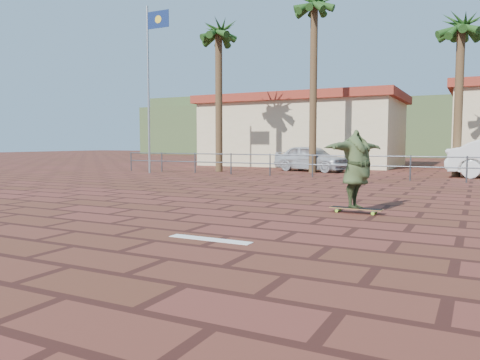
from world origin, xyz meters
The scene contains 13 objects.
ground centered at (0.00, 0.00, 0.00)m, with size 120.00×120.00×0.00m, color #5E281F.
paint_stripe centered at (0.70, -1.20, 0.00)m, with size 1.40×0.22×0.01m, color white.
guardrail centered at (0.00, 12.00, 0.68)m, with size 24.06×0.06×1.00m.
flagpole centered at (-9.87, 11.00, 4.64)m, with size 1.30×0.10×8.00m.
palm_far_left centered at (-7.50, 13.50, 6.83)m, with size 2.40×2.40×8.25m.
palm_left centered at (-3.00, 15.00, 7.95)m, with size 2.40×2.40×9.45m.
palm_center centered at (3.50, 15.50, 6.36)m, with size 2.40×2.40×7.75m.
building_west centered at (-6.00, 22.00, 2.28)m, with size 12.60×7.60×4.50m.
hill_front centered at (0.00, 50.00, 3.00)m, with size 70.00×18.00×6.00m, color #384C28.
hill_back centered at (-22.00, 56.00, 4.00)m, with size 35.00×14.00×8.00m, color #384C28.
longboard centered at (2.08, 2.57, 0.09)m, with size 1.13×0.31×0.11m.
skateboarder centered at (2.08, 2.57, 0.94)m, with size 2.05×0.56×1.67m, color #3B4B28.
car_silver centered at (-3.40, 16.00, 0.68)m, with size 1.62×4.02×1.37m, color #B2B5B9.
Camera 1 is at (4.38, -7.37, 1.51)m, focal length 35.00 mm.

